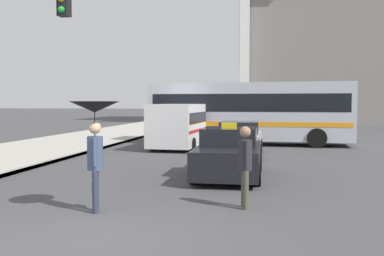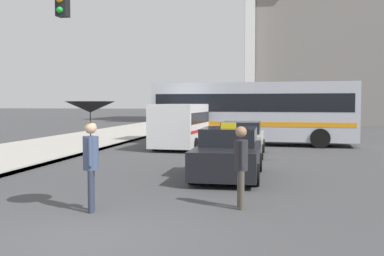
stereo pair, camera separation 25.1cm
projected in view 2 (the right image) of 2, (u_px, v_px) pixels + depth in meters
The scene contains 9 objects.
ground_plane at pixel (81, 236), 7.46m from camera, with size 300.00×300.00×0.00m, color #424244.
taxi at pixel (228, 155), 13.31m from camera, with size 1.91×4.10×1.62m.
sedan_red at pixel (241, 140), 18.80m from camera, with size 1.91×4.11×1.41m.
ambulance_van at pixel (183, 123), 22.04m from camera, with size 2.32×5.31×2.14m.
city_bus at pixel (253, 110), 23.71m from camera, with size 10.62×3.16×3.25m.
pedestrian_with_umbrella at pixel (90, 125), 9.04m from camera, with size 1.00×1.00×2.25m.
pedestrian_man at pixel (241, 160), 9.34m from camera, with size 0.34×0.44×1.73m.
building_tower_near at pixel (318, 4), 48.73m from camera, with size 14.97×13.84×25.85m.
monument_cross at pixel (250, 6), 42.59m from camera, with size 8.84×0.90×20.09m.
Camera 2 is at (3.14, -6.90, 2.22)m, focal length 42.00 mm.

